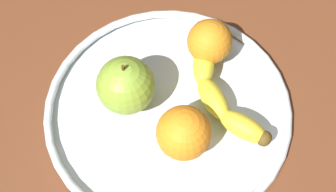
% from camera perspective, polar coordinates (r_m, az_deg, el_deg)
% --- Properties ---
extents(ground_plane, '(1.17, 1.17, 0.04)m').
position_cam_1_polar(ground_plane, '(0.71, 0.00, -2.67)').
color(ground_plane, brown).
extents(fruit_bowl, '(0.36, 0.36, 0.02)m').
position_cam_1_polar(fruit_bowl, '(0.69, 0.00, -1.58)').
color(fruit_bowl, silver).
rests_on(fruit_bowl, ground_plane).
extents(banana, '(0.19, 0.08, 0.03)m').
position_cam_1_polar(banana, '(0.67, 6.41, -0.17)').
color(banana, yellow).
rests_on(banana, fruit_bowl).
extents(apple, '(0.08, 0.08, 0.09)m').
position_cam_1_polar(apple, '(0.65, -5.08, 1.27)').
color(apple, '#89AF35').
rests_on(apple, fruit_bowl).
extents(orange_back_right, '(0.07, 0.07, 0.07)m').
position_cam_1_polar(orange_back_right, '(0.70, 5.02, 6.53)').
color(orange_back_right, orange).
rests_on(orange_back_right, fruit_bowl).
extents(orange_center, '(0.07, 0.07, 0.07)m').
position_cam_1_polar(orange_center, '(0.62, 1.56, -4.55)').
color(orange_center, orange).
rests_on(orange_center, fruit_bowl).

